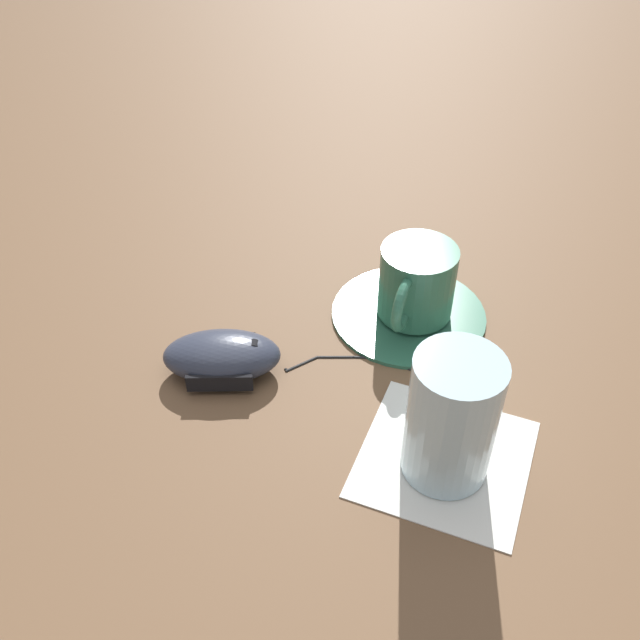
# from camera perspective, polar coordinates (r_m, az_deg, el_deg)

# --- Properties ---
(ground_plane) EXTENTS (3.00, 3.00, 0.00)m
(ground_plane) POSITION_cam_1_polar(r_m,az_deg,el_deg) (0.68, 1.21, -3.93)
(ground_plane) COLOR brown
(saucer) EXTENTS (0.16, 0.16, 0.01)m
(saucer) POSITION_cam_1_polar(r_m,az_deg,el_deg) (0.74, 7.11, 0.58)
(saucer) COLOR #2D664C
(saucer) RESTS_ON ground
(coffee_cup) EXTENTS (0.10, 0.08, 0.07)m
(coffee_cup) POSITION_cam_1_polar(r_m,az_deg,el_deg) (0.71, 7.70, 2.96)
(coffee_cup) COLOR #2D664C
(coffee_cup) RESTS_ON saucer
(computer_mouse) EXTENTS (0.06, 0.11, 0.04)m
(computer_mouse) POSITION_cam_1_polar(r_m,az_deg,el_deg) (0.67, -7.86, -3.00)
(computer_mouse) COLOR #2D3342
(computer_mouse) RESTS_ON ground
(mouse_cable) EXTENTS (0.16, 0.16, 0.00)m
(mouse_cable) POSITION_cam_1_polar(r_m,az_deg,el_deg) (0.66, 6.34, -5.78)
(mouse_cable) COLOR black
(mouse_cable) RESTS_ON ground
(napkin_under_glass) EXTENTS (0.18, 0.18, 0.00)m
(napkin_under_glass) POSITION_cam_1_polar(r_m,az_deg,el_deg) (0.61, 9.93, -10.82)
(napkin_under_glass) COLOR silver
(napkin_under_glass) RESTS_ON ground
(drinking_glass) EXTENTS (0.07, 0.07, 0.12)m
(drinking_glass) POSITION_cam_1_polar(r_m,az_deg,el_deg) (0.56, 10.49, -7.72)
(drinking_glass) COLOR silver
(drinking_glass) RESTS_ON napkin_under_glass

